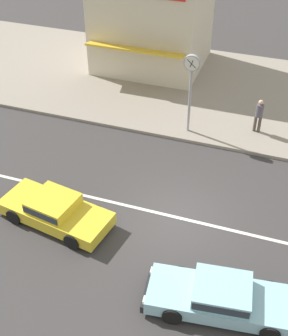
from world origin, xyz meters
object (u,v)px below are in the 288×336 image
object	(u,v)px
sedan_yellow_1	(54,210)
shopfront_corner_warung	(153,18)
street_clock	(191,75)
pedestrian_near_clock	(259,113)
sedan_pale_blue_3	(222,297)

from	to	relation	value
sedan_yellow_1	shopfront_corner_warung	bearing A→B (deg)	93.05
street_clock	shopfront_corner_warung	distance (m)	7.30
sedan_yellow_1	pedestrian_near_clock	bearing A→B (deg)	53.30
sedan_yellow_1	pedestrian_near_clock	distance (m)	10.23
sedan_yellow_1	shopfront_corner_warung	distance (m)	13.67
shopfront_corner_warung	sedan_pale_blue_3	bearing A→B (deg)	-64.68
pedestrian_near_clock	shopfront_corner_warung	world-z (taller)	shopfront_corner_warung
sedan_pale_blue_3	pedestrian_near_clock	world-z (taller)	pedestrian_near_clock
street_clock	shopfront_corner_warung	size ratio (longest dim) A/B	0.62
pedestrian_near_clock	shopfront_corner_warung	distance (m)	8.79
sedan_yellow_1	sedan_pale_blue_3	world-z (taller)	same
street_clock	shopfront_corner_warung	world-z (taller)	shopfront_corner_warung
pedestrian_near_clock	shopfront_corner_warung	bearing A→B (deg)	142.32
sedan_yellow_1	pedestrian_near_clock	world-z (taller)	pedestrian_near_clock
sedan_yellow_1	pedestrian_near_clock	xyz separation A→B (m)	(6.10, 8.19, 0.56)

